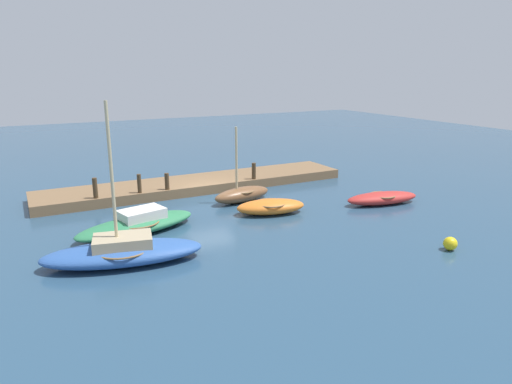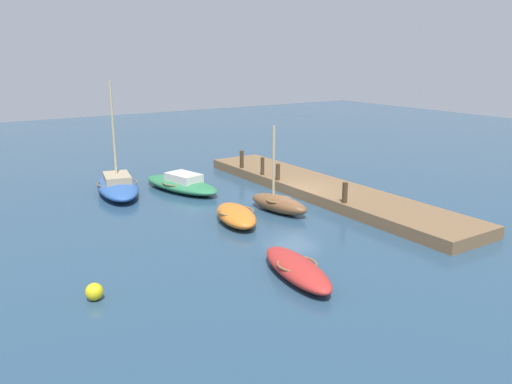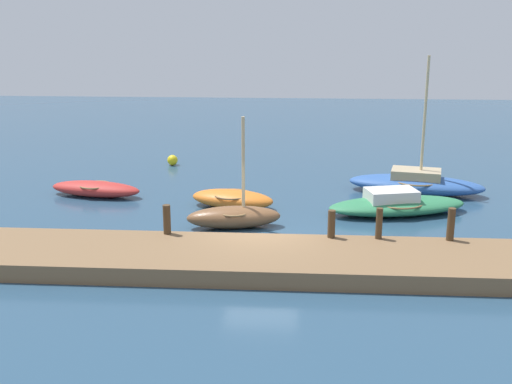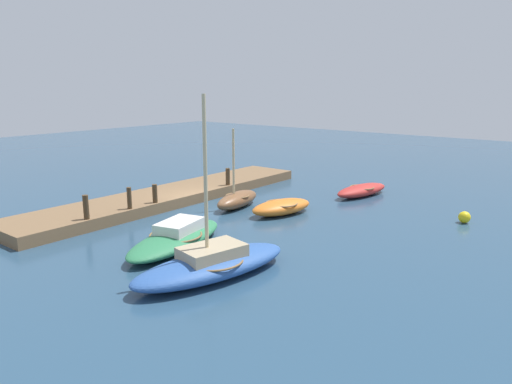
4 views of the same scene
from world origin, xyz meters
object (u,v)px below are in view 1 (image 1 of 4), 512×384
motorboat_green (137,224)px  mooring_post_west (254,171)px  rowboat_red (382,198)px  mooring_post_east (95,188)px  rowboat_orange (271,206)px  mooring_post_mid_west (167,181)px  sailboat_blue (123,251)px  mooring_post_mid_east (139,184)px  marker_buoy (450,244)px  rowboat_brown (242,194)px

motorboat_green → mooring_post_west: (-8.11, -4.53, 0.65)m
rowboat_red → mooring_post_east: size_ratio=4.00×
rowboat_orange → motorboat_green: size_ratio=0.63×
mooring_post_west → mooring_post_mid_west: size_ratio=1.08×
sailboat_blue → mooring_post_west: size_ratio=6.25×
motorboat_green → mooring_post_mid_west: bearing=-135.0°
rowboat_orange → mooring_post_mid_east: mooring_post_mid_east is taller
rowboat_red → mooring_post_mid_east: 12.92m
motorboat_green → mooring_post_mid_west: 5.34m
marker_buoy → rowboat_orange: bearing=-62.1°
rowboat_brown → mooring_post_east: rowboat_brown is taller
motorboat_green → mooring_post_mid_east: bearing=-119.1°
sailboat_blue → mooring_post_west: sailboat_blue is taller
motorboat_green → mooring_post_east: 4.69m
motorboat_green → mooring_post_mid_east: mooring_post_mid_east is taller
motorboat_green → mooring_post_west: mooring_post_west is taller
mooring_post_east → marker_buoy: size_ratio=1.95×
rowboat_brown → sailboat_blue: size_ratio=0.67×
mooring_post_mid_east → mooring_post_mid_west: bearing=180.0°
rowboat_orange → mooring_post_west: 5.24m
marker_buoy → sailboat_blue: bearing=-21.9°
motorboat_green → mooring_post_west: bearing=-164.5°
mooring_post_mid_west → sailboat_blue: bearing=62.2°
rowboat_orange → mooring_post_west: size_ratio=3.77×
motorboat_green → mooring_post_east: bearing=-91.2°
rowboat_brown → mooring_post_east: 7.57m
mooring_post_mid_west → mooring_post_east: 3.76m
rowboat_orange → marker_buoy: size_ratio=6.77×
rowboat_brown → marker_buoy: (-4.27, 10.00, -0.16)m
rowboat_brown → mooring_post_mid_east: size_ratio=4.01×
rowboat_brown → marker_buoy: rowboat_brown is taller
motorboat_green → rowboat_brown: bearing=-174.5°
mooring_post_mid_east → mooring_post_east: mooring_post_east is taller
rowboat_orange → mooring_post_mid_east: 7.23m
mooring_post_mid_west → mooring_post_east: mooring_post_east is taller
mooring_post_west → mooring_post_mid_west: mooring_post_west is taller
rowboat_orange → rowboat_brown: (0.33, -2.55, 0.07)m
mooring_post_mid_west → motorboat_green: bearing=58.7°
rowboat_orange → mooring_post_mid_west: mooring_post_mid_west is taller
mooring_post_mid_east → motorboat_green: bearing=74.6°
mooring_post_mid_west → marker_buoy: 14.59m
mooring_post_west → marker_buoy: mooring_post_west is taller
mooring_post_west → marker_buoy: (-2.32, 12.39, -0.76)m
sailboat_blue → mooring_post_west: bearing=-128.6°
rowboat_brown → mooring_post_mid_east: bearing=-36.0°
rowboat_red → mooring_post_mid_west: (9.79, -6.23, 0.67)m
mooring_post_west → sailboat_blue: bearing=39.2°
rowboat_brown → marker_buoy: bearing=103.1°
mooring_post_mid_west → mooring_post_west: bearing=180.0°
rowboat_orange → rowboat_red: bearing=-177.9°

